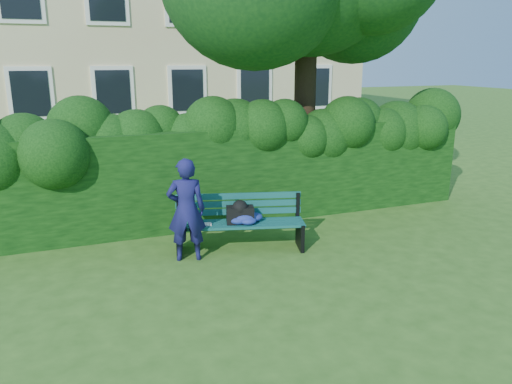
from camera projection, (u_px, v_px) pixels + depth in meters
name	position (u px, v px, depth m)	size (l,w,h in m)	color
ground	(270.00, 260.00, 7.75)	(80.00, 80.00, 0.00)	#315A1D
hedge	(226.00, 174.00, 9.49)	(10.00, 1.00, 1.80)	black
park_bench	(241.00, 220.00, 8.08)	(2.14, 1.08, 0.89)	#0E4A47
man_reading	(186.00, 210.00, 7.59)	(0.59, 0.38, 1.61)	#171750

